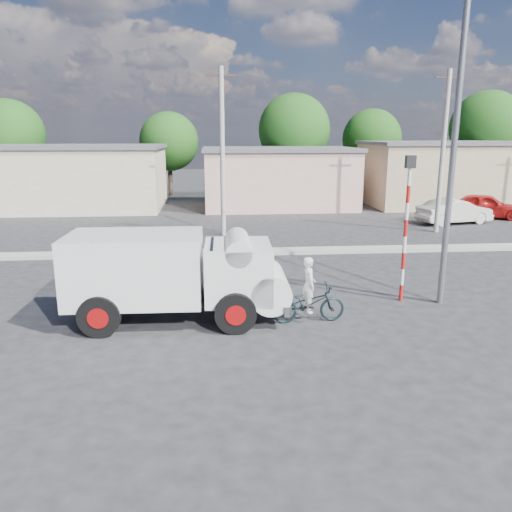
{
  "coord_description": "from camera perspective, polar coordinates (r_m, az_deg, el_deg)",
  "views": [
    {
      "loc": [
        -2.4,
        -12.56,
        4.96
      ],
      "look_at": [
        -1.17,
        2.28,
        1.3
      ],
      "focal_mm": 35.0,
      "sensor_mm": 36.0,
      "label": 1
    }
  ],
  "objects": [
    {
      "name": "traffic_pole",
      "position": [
        15.32,
        16.82,
        4.33
      ],
      "size": [
        0.28,
        0.18,
        4.36
      ],
      "color": "red",
      "rests_on": "ground"
    },
    {
      "name": "ground_plane",
      "position": [
        13.72,
        5.72,
        -7.46
      ],
      "size": [
        120.0,
        120.0,
        0.0
      ],
      "primitive_type": "plane",
      "color": "#252527",
      "rests_on": "ground"
    },
    {
      "name": "car_cream",
      "position": [
        30.38,
        21.73,
        4.77
      ],
      "size": [
        4.46,
        2.37,
        1.4
      ],
      "primitive_type": "imported",
      "rotation": [
        0.0,
        0.0,
        1.79
      ],
      "color": "beige",
      "rests_on": "ground"
    },
    {
      "name": "building_row",
      "position": [
        34.85,
        1.07,
        9.16
      ],
      "size": [
        37.8,
        7.3,
        4.44
      ],
      "color": "#C2B993",
      "rests_on": "ground"
    },
    {
      "name": "streetlight",
      "position": [
        15.24,
        21.25,
        12.91
      ],
      "size": [
        2.34,
        0.22,
        9.0
      ],
      "color": "slate",
      "rests_on": "ground"
    },
    {
      "name": "cyclist",
      "position": [
        13.46,
        6.03,
        -4.49
      ],
      "size": [
        0.4,
        0.57,
        1.51
      ],
      "primitive_type": "imported",
      "rotation": [
        0.0,
        0.0,
        1.64
      ],
      "color": "silver",
      "rests_on": "ground"
    },
    {
      "name": "tree_row",
      "position": [
        42.26,
        9.01,
        13.65
      ],
      "size": [
        51.24,
        7.43,
        8.42
      ],
      "color": "#38281E",
      "rests_on": "ground"
    },
    {
      "name": "bicycle",
      "position": [
        13.53,
        6.01,
        -5.43
      ],
      "size": [
        2.02,
        0.82,
        1.04
      ],
      "primitive_type": "imported",
      "rotation": [
        0.0,
        0.0,
        1.64
      ],
      "color": "black",
      "rests_on": "ground"
    },
    {
      "name": "truck",
      "position": [
        13.51,
        -8.87,
        -1.94
      ],
      "size": [
        5.87,
        2.47,
        2.4
      ],
      "rotation": [
        0.0,
        0.0,
        -0.02
      ],
      "color": "black",
      "rests_on": "ground"
    },
    {
      "name": "car_red",
      "position": [
        33.2,
        24.77,
        5.23
      ],
      "size": [
        4.6,
        3.31,
        1.46
      ],
      "primitive_type": "imported",
      "rotation": [
        0.0,
        0.0,
        1.15
      ],
      "color": "#A81513",
      "rests_on": "ground"
    },
    {
      "name": "median",
      "position": [
        21.27,
        1.88,
        0.54
      ],
      "size": [
        40.0,
        0.8,
        0.16
      ],
      "primitive_type": "cube",
      "color": "#99968E",
      "rests_on": "ground"
    },
    {
      "name": "utility_poles",
      "position": [
        25.22,
        8.4,
        11.65
      ],
      "size": [
        35.4,
        0.24,
        8.0
      ],
      "color": "#99968E",
      "rests_on": "ground"
    }
  ]
}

